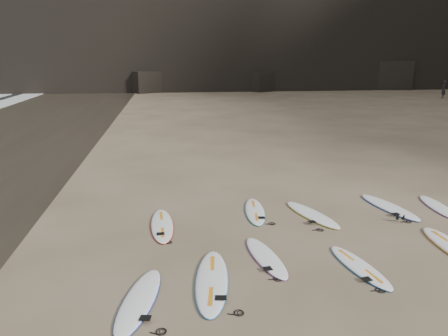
% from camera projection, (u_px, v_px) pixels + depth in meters
% --- Properties ---
extents(ground, '(240.00, 240.00, 0.00)m').
position_uv_depth(ground, '(313.00, 262.00, 10.00)').
color(ground, '#897559').
rests_on(ground, ground).
extents(surfboard_0, '(1.10, 2.51, 0.09)m').
position_uv_depth(surfboard_0, '(139.00, 300.00, 8.40)').
color(surfboard_0, white).
rests_on(surfboard_0, ground).
extents(surfboard_1, '(1.00, 2.81, 0.10)m').
position_uv_depth(surfboard_1, '(212.00, 280.00, 9.12)').
color(surfboard_1, white).
rests_on(surfboard_1, ground).
extents(surfboard_2, '(0.88, 2.30, 0.08)m').
position_uv_depth(surfboard_2, '(266.00, 257.00, 10.18)').
color(surfboard_2, white).
rests_on(surfboard_2, ground).
extents(surfboard_3, '(0.92, 2.27, 0.08)m').
position_uv_depth(surfboard_3, '(360.00, 266.00, 9.73)').
color(surfboard_3, white).
rests_on(surfboard_3, ground).
extents(surfboard_5, '(0.70, 2.50, 0.09)m').
position_uv_depth(surfboard_5, '(162.00, 225.00, 12.05)').
color(surfboard_5, white).
rests_on(surfboard_5, ground).
extents(surfboard_6, '(0.80, 2.35, 0.08)m').
position_uv_depth(surfboard_6, '(255.00, 211.00, 13.11)').
color(surfboard_6, white).
rests_on(surfboard_6, ground).
extents(surfboard_7, '(1.32, 2.52, 0.09)m').
position_uv_depth(surfboard_7, '(312.00, 214.00, 12.85)').
color(surfboard_7, white).
rests_on(surfboard_7, ground).
extents(surfboard_8, '(1.16, 2.63, 0.09)m').
position_uv_depth(surfboard_8, '(389.00, 207.00, 13.46)').
color(surfboard_8, white).
rests_on(surfboard_8, ground).
extents(surfboard_9, '(0.75, 2.26, 0.08)m').
position_uv_depth(surfboard_9, '(438.00, 207.00, 13.48)').
color(surfboard_9, white).
rests_on(surfboard_9, ground).
extents(person_a, '(0.75, 0.79, 1.82)m').
position_uv_depth(person_a, '(443.00, 89.00, 45.34)').
color(person_a, black).
rests_on(person_a, ground).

